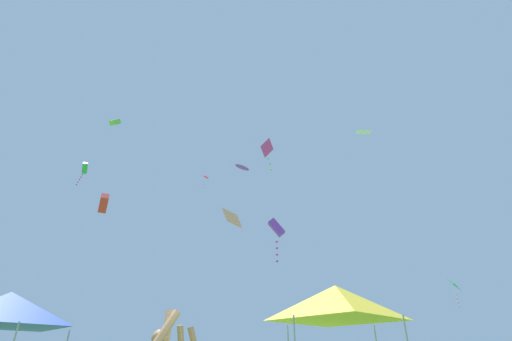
% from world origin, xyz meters
% --- Properties ---
extents(canopy_tent_yellow, '(3.49, 3.49, 3.73)m').
position_xyz_m(canopy_tent_yellow, '(2.83, 7.01, 3.17)').
color(canopy_tent_yellow, '#9E9EA3').
rests_on(canopy_tent_yellow, ground).
extents(canopy_tent_blue, '(3.18, 3.18, 3.40)m').
position_xyz_m(canopy_tent_blue, '(-7.65, 6.08, 2.89)').
color(canopy_tent_blue, '#9E9EA3').
rests_on(canopy_tent_blue, ground).
extents(kite_green_diamond, '(1.18, 1.18, 2.53)m').
position_xyz_m(kite_green_diamond, '(17.72, 28.55, 7.60)').
color(kite_green_diamond, green).
extents(kite_purple_box, '(1.25, 0.81, 3.14)m').
position_xyz_m(kite_purple_box, '(1.37, 19.89, 10.14)').
color(kite_purple_box, purple).
extents(kite_white_diamond, '(1.57, 1.70, 0.63)m').
position_xyz_m(kite_white_diamond, '(8.91, 19.76, 18.62)').
color(kite_white_diamond, white).
extents(kite_green_box, '(0.65, 0.93, 2.03)m').
position_xyz_m(kite_green_box, '(-14.07, 19.82, 15.32)').
color(kite_green_box, green).
extents(kite_purple_delta, '(2.01, 2.02, 0.74)m').
position_xyz_m(kite_purple_delta, '(-1.69, 26.87, 19.22)').
color(kite_purple_delta, purple).
extents(kite_red_diamond, '(0.86, 0.86, 1.73)m').
position_xyz_m(kite_red_diamond, '(-5.82, 29.22, 19.27)').
color(kite_red_diamond, red).
extents(kite_lime_box, '(0.67, 1.13, 1.00)m').
position_xyz_m(kite_lime_box, '(-12.27, 19.55, 19.71)').
color(kite_lime_box, '#75D138').
extents(kite_pink_diamond, '(1.48, 1.41, 0.89)m').
position_xyz_m(kite_pink_diamond, '(-1.49, 15.67, 9.46)').
color(kite_pink_diamond, pink).
extents(kite_magenta_diamond, '(1.10, 1.06, 2.60)m').
position_xyz_m(kite_magenta_diamond, '(0.75, 20.34, 17.28)').
color(kite_magenta_diamond, '#D6389E').
extents(kite_red_box, '(1.07, 1.47, 1.12)m').
position_xyz_m(kite_red_box, '(-10.54, 17.00, 11.08)').
color(kite_red_box, red).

